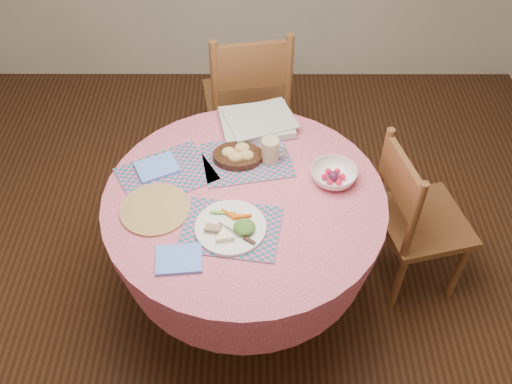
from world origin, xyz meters
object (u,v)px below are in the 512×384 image
at_px(dinner_plate, 232,227).
at_px(latte_mug, 271,150).
at_px(bread_bowl, 238,155).
at_px(fruit_bowl, 334,175).
at_px(chair_back, 248,100).
at_px(wicker_trivet, 155,209).
at_px(dining_table, 245,226).
at_px(chair_right, 415,217).

relative_size(dinner_plate, latte_mug, 2.48).
bearing_deg(bread_bowl, fruit_bowl, -16.92).
relative_size(chair_back, wicker_trivet, 3.45).
distance_m(dining_table, bread_bowl, 0.33).
distance_m(chair_right, dinner_plate, 0.97).
relative_size(dining_table, fruit_bowl, 5.25).
bearing_deg(fruit_bowl, dining_table, -165.60).
height_order(dinner_plate, latte_mug, latte_mug).
xyz_separation_m(dining_table, latte_mug, (0.12, 0.23, 0.26)).
bearing_deg(dinner_plate, fruit_bowl, 33.28).
distance_m(bread_bowl, latte_mug, 0.15).
distance_m(dining_table, dinner_plate, 0.29).
xyz_separation_m(chair_right, chair_back, (-0.81, 0.84, 0.06)).
xyz_separation_m(dining_table, chair_right, (0.82, 0.12, -0.08)).
relative_size(latte_mug, fruit_bowl, 0.50).
bearing_deg(chair_right, fruit_bowl, 79.02).
bearing_deg(chair_back, bread_bowl, 77.67).
distance_m(wicker_trivet, bread_bowl, 0.46).
height_order(bread_bowl, fruit_bowl, bread_bowl).
bearing_deg(bread_bowl, latte_mug, -1.72).
height_order(wicker_trivet, latte_mug, latte_mug).
relative_size(dining_table, latte_mug, 10.43).
bearing_deg(fruit_bowl, bread_bowl, 163.08).
relative_size(chair_right, wicker_trivet, 3.04).
distance_m(latte_mug, fruit_bowl, 0.30).
bearing_deg(chair_back, chair_right, 124.75).
height_order(wicker_trivet, bread_bowl, bread_bowl).
bearing_deg(dinner_plate, chair_right, 19.68).
distance_m(bread_bowl, fruit_bowl, 0.45).
xyz_separation_m(chair_back, fruit_bowl, (0.39, -0.86, 0.24)).
bearing_deg(bread_bowl, chair_right, -7.33).
distance_m(chair_back, wicker_trivet, 1.13).
xyz_separation_m(dinner_plate, fruit_bowl, (0.44, 0.29, 0.01)).
height_order(chair_back, fruit_bowl, chair_back).
bearing_deg(dinner_plate, bread_bowl, 87.99).
distance_m(wicker_trivet, latte_mug, 0.58).
bearing_deg(dining_table, latte_mug, 62.56).
distance_m(wicker_trivet, fruit_bowl, 0.79).
relative_size(chair_right, chair_back, 0.88).
relative_size(dinner_plate, fruit_bowl, 1.25).
relative_size(bread_bowl, fruit_bowl, 0.97).
bearing_deg(dining_table, chair_back, 89.74).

